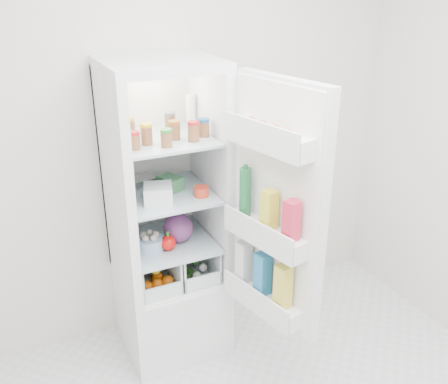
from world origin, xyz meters
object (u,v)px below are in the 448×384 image
refrigerator (166,248)px  mushroom_bowl (150,243)px  red_cabbage (178,228)px  fridge_door (274,215)px

refrigerator → mushroom_bowl: size_ratio=11.24×
red_cabbage → mushroom_bowl: 0.19m
red_cabbage → mushroom_bowl: size_ratio=1.07×
red_cabbage → refrigerator: bearing=119.2°
fridge_door → mushroom_bowl: bearing=30.9°
refrigerator → red_cabbage: refrigerator is taller
red_cabbage → fridge_door: (0.32, -0.54, 0.26)m
mushroom_bowl → fridge_door: fridge_door is taller
fridge_door → refrigerator: bearing=17.3°
red_cabbage → fridge_door: fridge_door is taller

